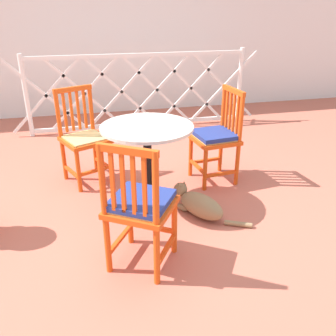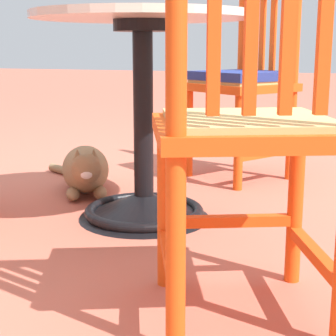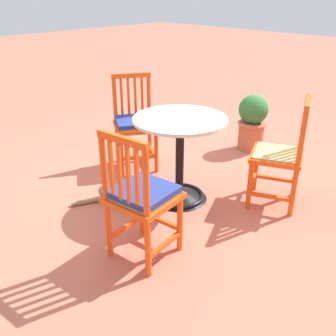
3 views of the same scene
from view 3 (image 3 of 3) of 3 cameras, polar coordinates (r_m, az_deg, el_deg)
ground_plane at (r=3.59m, az=0.07°, el=-2.37°), size 24.00×24.00×0.00m
cafe_table at (r=3.23m, az=1.72°, el=-0.09°), size 0.76×0.76×0.73m
orange_chair_near_fence at (r=3.23m, az=16.32°, el=1.75°), size 0.53×0.53×0.91m
orange_chair_at_corner at (r=3.80m, az=-4.91°, el=6.51°), size 0.55×0.55×0.91m
orange_chair_tucked_in at (r=2.48m, az=-3.94°, el=-4.36°), size 0.44×0.44×0.91m
tabby_cat at (r=3.25m, az=-6.11°, el=-3.83°), size 0.54×0.58×0.23m
terracotta_planter at (r=4.34m, az=12.39°, el=6.80°), size 0.32×0.32×0.62m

